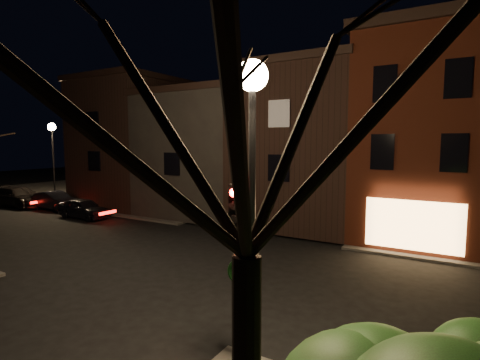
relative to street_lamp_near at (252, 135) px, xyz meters
The scene contains 13 objects.
ground 10.06m from the street_lamp_near, 135.94° to the left, with size 120.00×120.00×0.00m, color black.
sidewalk_far_left 37.26m from the street_lamp_near, 135.22° to the left, with size 30.00×30.00×0.12m, color #2D2B28.
corner_building 15.58m from the street_lamp_near, 83.37° to the left, with size 6.50×8.50×10.50m.
row_building_a 17.16m from the street_lamp_near, 105.90° to the left, with size 7.30×10.30×9.40m.
row_building_b 20.39m from the street_lamp_near, 125.91° to the left, with size 7.80×10.30×8.40m.
row_building_c 25.32m from the street_lamp_near, 139.33° to the left, with size 7.30×10.30×9.90m.
street_lamp_near is the anchor object (origin of this frame).
street_lamp_far 28.00m from the street_lamp_near, 154.17° to the left, with size 0.60×0.60×6.48m.
traffic_signal 2.49m from the street_lamp_near, 140.63° to the left, with size 0.58×0.38×4.05m.
bare_tree_right 2.98m from the street_lamp_near, 62.53° to the right, with size 6.40×6.40×8.50m.
parked_car_a 20.95m from the street_lamp_near, 152.03° to the left, with size 1.58×3.93×1.34m, color black.
parked_car_b 25.35m from the street_lamp_near, 155.11° to the left, with size 1.45×4.16×1.37m, color black.
parked_car_c 28.56m from the street_lamp_near, 159.44° to the left, with size 2.19×5.37×1.56m, color black.
Camera 1 is at (9.66, -12.31, 5.05)m, focal length 28.00 mm.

